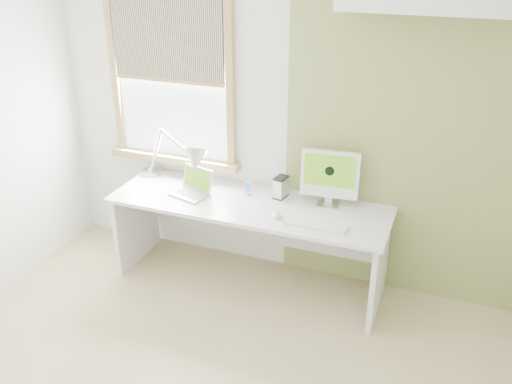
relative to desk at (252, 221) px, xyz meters
The scene contains 11 objects.
room 1.64m from the desk, 82.58° to the right, with size 4.04×3.54×2.64m.
accent_wall 1.44m from the desk, 14.05° to the left, with size 2.00×0.02×2.60m, color olive.
window 1.32m from the desk, 161.53° to the left, with size 1.20×0.14×1.42m.
desk is the anchor object (origin of this frame).
desk_lamp 0.73m from the desk, behind, with size 0.75×0.40×0.44m.
laptop 0.54m from the desk, behind, with size 0.34×0.30×0.21m.
phone_dock 0.25m from the desk, 129.84° to the left, with size 0.08×0.08×0.12m.
external_drive 0.37m from the desk, 32.87° to the left, with size 0.10×0.15×0.17m.
imac 0.74m from the desk, 13.22° to the left, with size 0.45×0.16×0.44m.
keyboard 0.67m from the desk, 21.90° to the right, with size 0.47×0.15×0.02m.
mouse 0.40m from the desk, 36.11° to the right, with size 0.07×0.11×0.03m, color white.
Camera 1 is at (1.26, -2.24, 2.65)m, focal length 39.14 mm.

